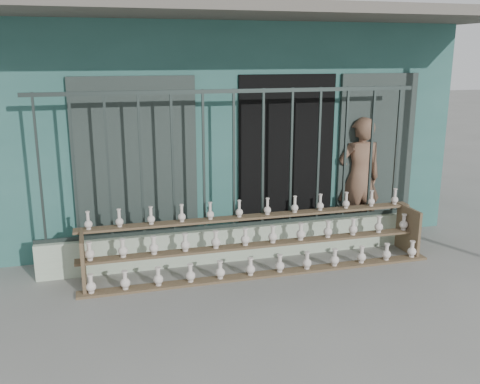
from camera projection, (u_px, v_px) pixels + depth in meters
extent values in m
plane|color=slate|center=(264.00, 300.00, 5.97)|extent=(60.00, 60.00, 0.00)
cube|color=#2C5E57|center=(191.00, 115.00, 9.57)|extent=(7.00, 5.00, 3.20)
cube|color=black|center=(285.00, 160.00, 7.59)|extent=(1.40, 0.12, 2.40)
cube|color=#202B28|center=(136.00, 169.00, 7.01)|extent=(1.60, 0.08, 2.40)
cube|color=#202B28|center=(375.00, 156.00, 7.92)|extent=(1.20, 0.08, 2.40)
cube|color=#59544C|center=(235.00, 12.00, 6.29)|extent=(7.40, 2.00, 0.12)
cube|color=#B2C6AA|center=(234.00, 243.00, 7.12)|extent=(5.00, 0.20, 0.45)
cube|color=#283330|center=(39.00, 170.00, 6.23)|extent=(0.03, 0.03, 1.80)
cube|color=#283330|center=(74.00, 168.00, 6.33)|extent=(0.03, 0.03, 1.80)
cube|color=#283330|center=(108.00, 167.00, 6.43)|extent=(0.03, 0.03, 1.80)
cube|color=#283330|center=(141.00, 165.00, 6.53)|extent=(0.03, 0.03, 1.80)
cube|color=#283330|center=(173.00, 163.00, 6.64)|extent=(0.03, 0.03, 1.80)
cube|color=#283330|center=(204.00, 162.00, 6.74)|extent=(0.03, 0.03, 1.80)
cube|color=#283330|center=(234.00, 160.00, 6.84)|extent=(0.03, 0.03, 1.80)
cube|color=#283330|center=(263.00, 158.00, 6.94)|extent=(0.03, 0.03, 1.80)
cube|color=#283330|center=(291.00, 157.00, 7.04)|extent=(0.03, 0.03, 1.80)
cube|color=#283330|center=(318.00, 155.00, 7.14)|extent=(0.03, 0.03, 1.80)
cube|color=#283330|center=(345.00, 154.00, 7.25)|extent=(0.03, 0.03, 1.80)
cube|color=#283330|center=(371.00, 153.00, 7.35)|extent=(0.03, 0.03, 1.80)
cube|color=#283330|center=(396.00, 151.00, 7.45)|extent=(0.03, 0.03, 1.80)
cube|color=#283330|center=(234.00, 91.00, 6.62)|extent=(5.00, 0.04, 0.05)
cube|color=#283330|center=(234.00, 225.00, 7.06)|extent=(5.00, 0.04, 0.05)
cube|color=brown|center=(265.00, 274.00, 6.63)|extent=(4.50, 0.18, 0.03)
cube|color=brown|center=(259.00, 245.00, 6.78)|extent=(4.50, 0.18, 0.03)
cube|color=brown|center=(253.00, 217.00, 6.94)|extent=(4.50, 0.18, 0.03)
cube|color=brown|center=(83.00, 262.00, 6.22)|extent=(0.04, 0.55, 0.64)
cube|color=brown|center=(408.00, 230.00, 7.34)|extent=(0.04, 0.55, 0.64)
imported|color=brown|center=(359.00, 178.00, 7.84)|extent=(0.69, 0.48, 1.80)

